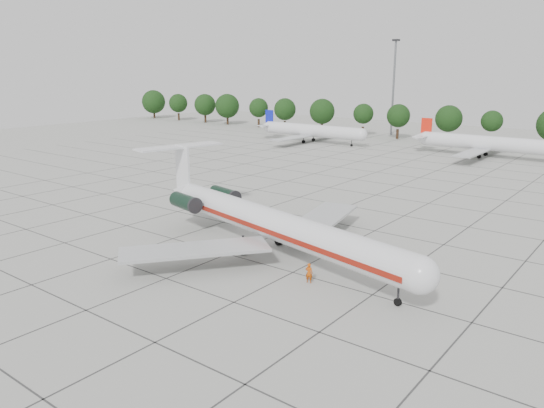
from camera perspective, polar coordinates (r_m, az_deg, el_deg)
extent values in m
plane|color=#A7A7A0|center=(58.95, 0.44, -3.32)|extent=(260.00, 260.00, 0.00)
cube|color=#383838|center=(70.99, 7.80, -0.37)|extent=(170.00, 170.00, 0.02)
cylinder|color=silver|center=(51.27, 0.72, -2.38)|extent=(32.20, 10.05, 2.97)
sphere|color=silver|center=(40.97, 15.60, -7.34)|extent=(2.97, 2.97, 2.97)
cone|color=silver|center=(65.95, -9.67, 1.22)|extent=(5.04, 3.89, 2.97)
cube|color=maroon|center=(52.28, 1.98, -2.31)|extent=(30.68, 7.01, 0.49)
cube|color=maroon|center=(50.43, -0.59, -2.94)|extent=(30.68, 7.01, 0.49)
cube|color=#B7BABC|center=(58.46, 5.36, -1.56)|extent=(6.89, 14.05, 0.27)
cube|color=#B7BABC|center=(48.91, -8.29, -4.87)|extent=(11.52, 13.19, 0.27)
cube|color=black|center=(62.45, -5.59, 0.87)|extent=(2.19, 1.58, 0.22)
cylinder|color=black|center=(62.79, -5.11, 0.96)|extent=(4.58, 2.62, 1.71)
cube|color=black|center=(60.36, -8.77, 0.30)|extent=(2.19, 1.58, 0.22)
cylinder|color=black|center=(60.05, -9.28, 0.20)|extent=(4.58, 2.62, 1.71)
cube|color=silver|center=(64.93, -9.58, 3.86)|extent=(2.86, 0.88, 5.39)
cube|color=silver|center=(65.07, -9.96, 6.11)|extent=(5.01, 11.11, 0.20)
cylinder|color=black|center=(42.79, 13.41, -9.56)|extent=(0.22, 0.22, 1.71)
cylinder|color=black|center=(43.01, 13.37, -10.22)|extent=(0.67, 0.38, 0.63)
cylinder|color=black|center=(55.27, 0.76, -3.27)|extent=(0.26, 0.26, 1.62)
cylinder|color=black|center=(55.49, 0.76, -3.98)|extent=(1.00, 0.72, 0.90)
cylinder|color=black|center=(52.52, -3.15, -4.25)|extent=(0.26, 0.26, 1.62)
cylinder|color=black|center=(52.75, -3.14, -4.99)|extent=(1.00, 0.72, 0.90)
imported|color=#BF480B|center=(45.98, 4.00, -7.41)|extent=(0.74, 0.59, 1.79)
cylinder|color=silver|center=(132.65, 4.33, 7.89)|extent=(27.20, 3.00, 3.00)
cube|color=#B7BABC|center=(133.34, 3.96, 7.41)|extent=(3.50, 27.20, 0.25)
cube|color=#0E18B8|center=(140.20, -0.29, 9.35)|extent=(2.40, 0.25, 3.60)
cylinder|color=black|center=(135.33, 4.48, 6.91)|extent=(0.80, 0.45, 0.80)
cylinder|color=black|center=(131.71, 3.42, 6.72)|extent=(0.80, 0.45, 0.80)
cylinder|color=silver|center=(118.18, 22.27, 6.07)|extent=(27.20, 3.00, 3.00)
cube|color=#B7BABC|center=(118.60, 21.75, 5.56)|extent=(3.50, 27.20, 0.25)
cube|color=red|center=(122.12, 16.29, 8.03)|extent=(2.40, 0.25, 3.60)
cylinder|color=black|center=(120.90, 21.99, 5.01)|extent=(0.80, 0.45, 0.80)
cylinder|color=black|center=(116.71, 21.38, 4.76)|extent=(0.80, 0.45, 0.80)
cylinder|color=#332114|center=(203.10, -12.54, 9.35)|extent=(0.70, 0.70, 2.50)
sphere|color=black|center=(202.76, -12.62, 10.68)|extent=(8.44, 8.44, 8.44)
cylinder|color=#332114|center=(193.19, -10.00, 9.23)|extent=(0.70, 0.70, 2.50)
sphere|color=black|center=(192.84, -10.06, 10.63)|extent=(6.44, 6.44, 6.44)
cylinder|color=#332114|center=(183.70, -7.18, 9.08)|extent=(0.70, 0.70, 2.50)
sphere|color=black|center=(183.33, -7.22, 10.55)|extent=(7.14, 7.14, 7.14)
cylinder|color=#332114|center=(176.69, -4.80, 8.93)|extent=(0.70, 0.70, 2.50)
sphere|color=black|center=(176.30, -4.83, 10.47)|extent=(7.79, 7.79, 7.79)
cylinder|color=#332114|center=(168.10, -1.44, 8.70)|extent=(0.70, 0.70, 2.50)
sphere|color=black|center=(167.69, -1.45, 10.31)|extent=(5.94, 5.94, 5.94)
cylinder|color=#332114|center=(161.89, 1.39, 8.48)|extent=(0.70, 0.70, 2.50)
sphere|color=black|center=(161.47, 1.40, 10.15)|extent=(6.57, 6.57, 6.57)
cylinder|color=#332114|center=(154.48, 5.37, 8.13)|extent=(0.70, 0.70, 2.50)
sphere|color=black|center=(154.04, 5.41, 9.89)|extent=(7.15, 7.15, 7.15)
cylinder|color=#332114|center=(147.88, 9.72, 7.71)|extent=(0.70, 0.70, 2.50)
sphere|color=black|center=(147.42, 9.80, 9.55)|extent=(5.43, 5.43, 5.43)
cylinder|color=#332114|center=(143.40, 13.33, 7.33)|extent=(0.70, 0.70, 2.50)
sphere|color=black|center=(142.93, 13.44, 9.22)|extent=(5.99, 5.99, 5.99)
cylinder|color=#332114|center=(138.51, 18.32, 6.75)|extent=(0.70, 0.70, 2.50)
sphere|color=black|center=(138.02, 18.48, 8.71)|extent=(6.50, 6.50, 6.50)
cylinder|color=#332114|center=(135.49, 22.39, 6.25)|extent=(0.70, 0.70, 2.50)
sphere|color=black|center=(134.98, 22.58, 8.24)|extent=(4.93, 4.93, 4.93)
cylinder|color=slate|center=(151.02, 12.92, 11.98)|extent=(0.56, 0.56, 25.00)
cube|color=black|center=(151.10, 13.20, 16.79)|extent=(1.60, 1.60, 0.50)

